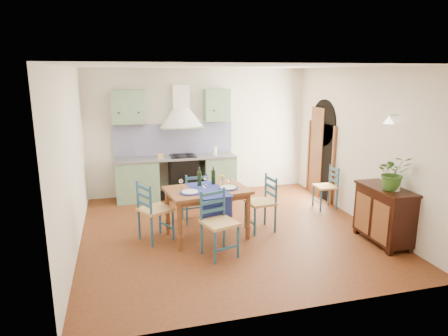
{
  "coord_description": "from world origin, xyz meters",
  "views": [
    {
      "loc": [
        -1.79,
        -6.29,
        2.71
      ],
      "look_at": [
        -0.02,
        0.3,
        1.07
      ],
      "focal_mm": 32.0,
      "sensor_mm": 36.0,
      "label": 1
    }
  ],
  "objects_px": {
    "dining_table": "(207,195)",
    "chair_near": "(218,223)",
    "potted_plant": "(393,173)",
    "sideboard": "(384,213)"
  },
  "relations": [
    {
      "from": "sideboard",
      "to": "potted_plant",
      "type": "relative_size",
      "value": 1.92
    },
    {
      "from": "dining_table",
      "to": "chair_near",
      "type": "xyz_separation_m",
      "value": [
        0.0,
        -0.72,
        -0.22
      ]
    },
    {
      "from": "dining_table",
      "to": "potted_plant",
      "type": "height_order",
      "value": "potted_plant"
    },
    {
      "from": "chair_near",
      "to": "sideboard",
      "type": "height_order",
      "value": "chair_near"
    },
    {
      "from": "chair_near",
      "to": "sideboard",
      "type": "xyz_separation_m",
      "value": [
        2.68,
        -0.25,
        -0.01
      ]
    },
    {
      "from": "dining_table",
      "to": "chair_near",
      "type": "bearing_deg",
      "value": -89.68
    },
    {
      "from": "chair_near",
      "to": "sideboard",
      "type": "distance_m",
      "value": 2.69
    },
    {
      "from": "chair_near",
      "to": "potted_plant",
      "type": "distance_m",
      "value": 2.79
    },
    {
      "from": "sideboard",
      "to": "potted_plant",
      "type": "height_order",
      "value": "potted_plant"
    },
    {
      "from": "dining_table",
      "to": "chair_near",
      "type": "distance_m",
      "value": 0.76
    }
  ]
}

